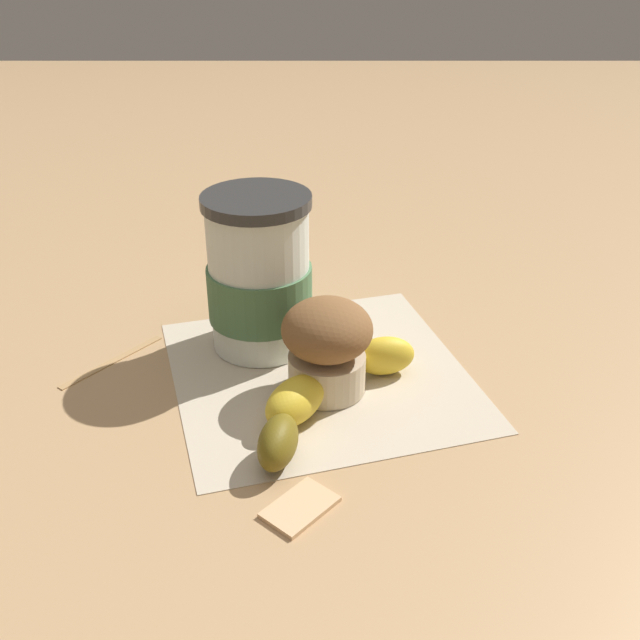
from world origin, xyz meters
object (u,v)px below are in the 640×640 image
object	(u,v)px
sugar_packet	(300,505)
muffin	(327,344)
coffee_cup	(259,278)
banana	(323,388)

from	to	relation	value
sugar_packet	muffin	bearing A→B (deg)	82.31
muffin	sugar_packet	size ratio (longest dim) A/B	1.64
coffee_cup	banana	bearing A→B (deg)	-60.84
muffin	sugar_packet	distance (m)	0.15
muffin	banana	size ratio (longest dim) A/B	0.48
coffee_cup	banana	xyz separation A→B (m)	(0.06, -0.10, -0.05)
muffin	banana	bearing A→B (deg)	-97.25
coffee_cup	muffin	world-z (taller)	coffee_cup
coffee_cup	banana	size ratio (longest dim) A/B	0.85
sugar_packet	banana	bearing A→B (deg)	82.22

